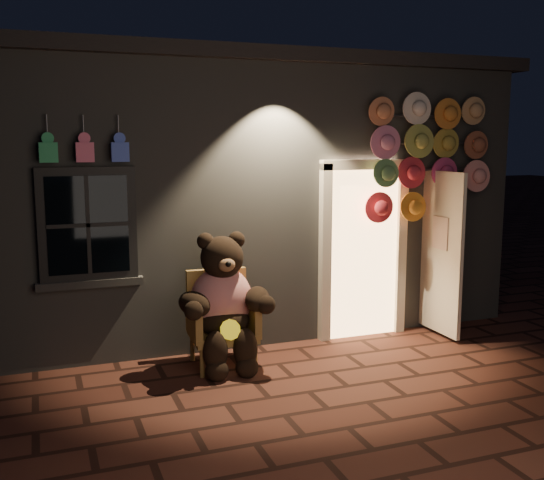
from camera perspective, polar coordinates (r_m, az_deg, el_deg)
ground at (r=6.37m, az=3.35°, el=-13.43°), size 60.00×60.00×0.00m
shop_building at (r=9.69m, az=-6.10°, el=4.85°), size 7.30×5.95×3.51m
wicker_armchair at (r=6.97m, az=-4.61°, el=-7.02°), size 0.73×0.66×1.02m
teddy_bear at (r=6.79m, az=-4.36°, el=-5.62°), size 1.08×0.85×1.48m
hat_rack at (r=8.03m, az=13.69°, el=7.53°), size 1.67×0.22×2.95m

